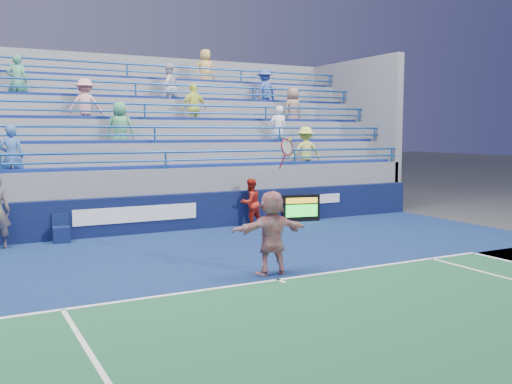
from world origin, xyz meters
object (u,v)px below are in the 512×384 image
serve_speed_board (301,208)px  ball_girl (250,203)px  judge_chair (61,234)px  tennis_player (272,233)px

serve_speed_board → ball_girl: size_ratio=0.86×
judge_chair → serve_speed_board: bearing=0.6°
tennis_player → ball_girl: tennis_player is taller
judge_chair → ball_girl: 5.70m
judge_chair → tennis_player: tennis_player is taller
serve_speed_board → tennis_player: bearing=-127.2°
serve_speed_board → tennis_player: (-4.33, -5.70, 0.43)m
serve_speed_board → judge_chair: size_ratio=1.68×
judge_chair → ball_girl: (5.67, -0.01, 0.51)m
serve_speed_board → ball_girl: (-1.92, -0.09, 0.31)m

